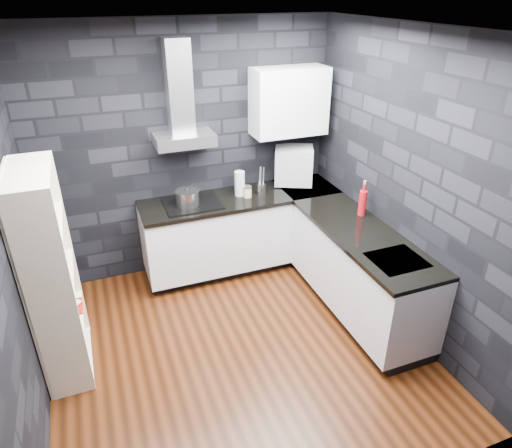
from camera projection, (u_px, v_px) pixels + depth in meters
ground at (238, 348)px, 4.18m from camera, size 3.20×3.20×0.00m
ceiling at (230, 29)px, 2.92m from camera, size 3.20×3.20×0.00m
wall_back at (186, 153)px, 4.89m from camera, size 3.20×0.05×2.70m
wall_front at (342, 359)px, 2.21m from camera, size 3.20×0.05×2.70m
wall_left at (4, 257)px, 3.03m from camera, size 0.05×3.20×2.70m
wall_right at (407, 187)px, 4.06m from camera, size 0.05×3.20×2.70m
toekick_back at (241, 260)px, 5.42m from camera, size 2.18×0.50×0.10m
toekick_right at (358, 305)px, 4.66m from camera, size 0.50×1.78×0.10m
counter_back_cab at (242, 230)px, 5.19m from camera, size 2.20×0.60×0.76m
counter_right_cab at (360, 270)px, 4.45m from camera, size 0.60×1.80×0.76m
counter_back_top at (241, 198)px, 4.99m from camera, size 2.20×0.62×0.04m
counter_right_top at (363, 235)px, 4.26m from camera, size 0.62×1.80×0.04m
counter_corner_top at (306, 187)px, 5.25m from camera, size 0.62×0.62×0.04m
hood_body at (185, 140)px, 4.62m from camera, size 0.60×0.34×0.12m
hood_chimney at (179, 87)px, 4.44m from camera, size 0.24×0.20×0.90m
upper_cabinet at (289, 102)px, 4.84m from camera, size 0.80×0.35×0.70m
cooktop at (192, 203)px, 4.81m from camera, size 0.58×0.50×0.01m
sink_rim at (397, 260)px, 3.84m from camera, size 0.44×0.40×0.01m
pot at (187, 198)px, 4.74m from camera, size 0.29×0.29×0.14m
glass_vase at (240, 184)px, 4.95m from camera, size 0.13×0.13×0.27m
storage_jar at (247, 192)px, 4.95m from camera, size 0.11×0.11×0.11m
utensil_crock at (261, 189)px, 5.01m from camera, size 0.09×0.09×0.12m
appliance_garage at (294, 165)px, 5.20m from camera, size 0.52×0.47×0.42m
red_bottle at (362, 203)px, 4.52m from camera, size 0.08×0.08×0.26m
bookshelf at (52, 277)px, 3.62m from camera, size 0.35×0.81×1.80m
fruit_bowl at (50, 283)px, 3.48m from camera, size 0.24×0.24×0.05m
book_red at (59, 300)px, 3.88m from camera, size 0.18×0.03×0.24m
book_second at (58, 297)px, 3.89m from camera, size 0.13×0.10×0.21m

